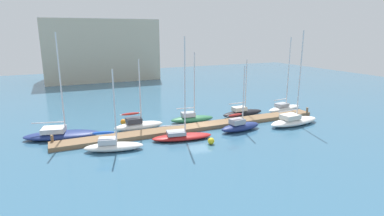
{
  "coord_description": "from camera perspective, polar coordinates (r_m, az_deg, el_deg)",
  "views": [
    {
      "loc": [
        -14.79,
        -30.79,
        10.95
      ],
      "look_at": [
        0.0,
        2.0,
        2.0
      ],
      "focal_mm": 28.83,
      "sensor_mm": 36.0,
      "label": 1
    }
  ],
  "objects": [
    {
      "name": "sailboat_0",
      "position": [
        35.23,
        -23.07,
        -4.39
      ],
      "size": [
        7.98,
        4.1,
        10.9
      ],
      "rotation": [
        0.0,
        0.0,
        -0.21
      ],
      "color": "navy",
      "rests_on": "ground_plane"
    },
    {
      "name": "sailboat_2",
      "position": [
        35.87,
        -9.93,
        -3.02
      ],
      "size": [
        5.66,
        1.92,
        8.0
      ],
      "rotation": [
        0.0,
        0.0,
        -0.0
      ],
      "color": "white",
      "rests_on": "ground_plane"
    },
    {
      "name": "sailboat_3",
      "position": [
        32.12,
        -1.96,
        -5.07
      ],
      "size": [
        6.54,
        2.99,
        10.51
      ],
      "rotation": [
        0.0,
        0.0,
        -0.18
      ],
      "color": "#B21E1E",
      "rests_on": "ground_plane"
    },
    {
      "name": "sailboat_6",
      "position": [
        41.44,
        9.32,
        -0.77
      ],
      "size": [
        6.11,
        1.81,
        7.5
      ],
      "rotation": [
        0.0,
        0.0,
        0.03
      ],
      "color": "black",
      "rests_on": "ground_plane"
    },
    {
      "name": "dock_piling_far_end",
      "position": [
        43.88,
        20.5,
        -0.64
      ],
      "size": [
        0.28,
        0.28,
        1.11
      ],
      "primitive_type": "cylinder",
      "color": "#846647",
      "rests_on": "ground_plane"
    },
    {
      "name": "sailboat_8",
      "position": [
        45.58,
        16.68,
        0.16
      ],
      "size": [
        6.23,
        2.69,
        10.28
      ],
      "rotation": [
        0.0,
        0.0,
        0.16
      ],
      "color": "white",
      "rests_on": "ground_plane"
    },
    {
      "name": "sailboat_4",
      "position": [
        38.18,
        -0.04,
        -1.84
      ],
      "size": [
        5.57,
        2.25,
        8.59
      ],
      "rotation": [
        0.0,
        0.0,
        -0.12
      ],
      "color": "#2D7047",
      "rests_on": "ground_plane"
    },
    {
      "name": "sailboat_1",
      "position": [
        30.15,
        -14.41,
        -6.67
      ],
      "size": [
        5.73,
        3.02,
        7.7
      ],
      "rotation": [
        0.0,
        0.0,
        -0.25
      ],
      "color": "white",
      "rests_on": "ground_plane"
    },
    {
      "name": "dock_pier",
      "position": [
        35.81,
        1.32,
        -3.47
      ],
      "size": [
        31.93,
        2.03,
        0.44
      ],
      "primitive_type": "cube",
      "color": "#846647",
      "rests_on": "ground_plane"
    },
    {
      "name": "ground_plane",
      "position": [
        35.87,
        1.32,
        -3.81
      ],
      "size": [
        120.0,
        120.0,
        0.0
      ],
      "primitive_type": "plane",
      "color": "#386684"
    },
    {
      "name": "sailboat_7",
      "position": [
        39.01,
        18.29,
        -2.17
      ],
      "size": [
        7.23,
        2.77,
        11.1
      ],
      "rotation": [
        0.0,
        0.0,
        0.08
      ],
      "color": "white",
      "rests_on": "ground_plane"
    },
    {
      "name": "sailboat_5",
      "position": [
        35.32,
        8.87,
        -3.24
      ],
      "size": [
        5.29,
        2.22,
        7.34
      ],
      "rotation": [
        0.0,
        0.0,
        0.1
      ],
      "color": "navy",
      "rests_on": "ground_plane"
    },
    {
      "name": "harbor_building_distant",
      "position": [
        75.84,
        -16.56,
        10.27
      ],
      "size": [
        24.75,
        12.39,
        13.6
      ],
      "primitive_type": "cube",
      "color": "#BCB299",
      "rests_on": "ground_plane"
    },
    {
      "name": "mooring_buoy_yellow",
      "position": [
        30.96,
        3.54,
        -6.11
      ],
      "size": [
        0.67,
        0.67,
        0.67
      ],
      "primitive_type": "sphere",
      "color": "yellow",
      "rests_on": "ground_plane"
    },
    {
      "name": "dock_piling_near_end",
      "position": [
        33.33,
        -24.43,
        -5.51
      ],
      "size": [
        0.28,
        0.28,
        1.11
      ],
      "primitive_type": "cylinder",
      "color": "#846647",
      "rests_on": "ground_plane"
    },
    {
      "name": "mooring_buoy_orange",
      "position": [
        38.1,
        -12.57,
        -2.52
      ],
      "size": [
        0.71,
        0.71,
        0.71
      ],
      "primitive_type": "sphere",
      "color": "orange",
      "rests_on": "ground_plane"
    }
  ]
}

